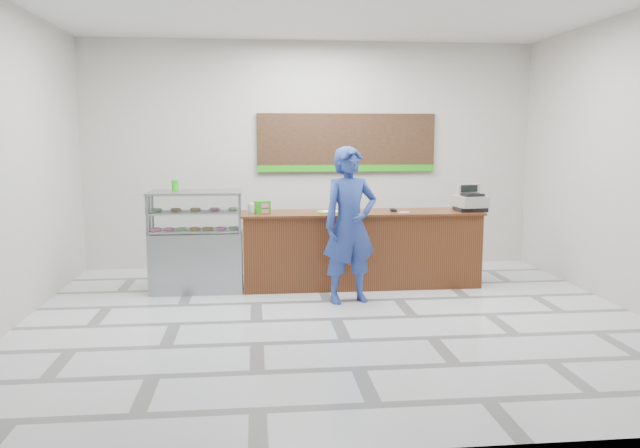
{
  "coord_description": "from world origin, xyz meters",
  "views": [
    {
      "loc": [
        -0.89,
        -6.77,
        2.04
      ],
      "look_at": [
        -0.09,
        0.9,
        0.96
      ],
      "focal_mm": 35.0,
      "sensor_mm": 36.0,
      "label": 1
    }
  ],
  "objects": [
    {
      "name": "floor",
      "position": [
        0.0,
        0.0,
        0.0
      ],
      "size": [
        7.0,
        7.0,
        0.0
      ],
      "primitive_type": "plane",
      "color": "silver",
      "rests_on": "ground"
    },
    {
      "name": "back_wall",
      "position": [
        0.0,
        3.0,
        1.75
      ],
      "size": [
        7.0,
        0.0,
        7.0
      ],
      "primitive_type": "plane",
      "rotation": [
        1.57,
        0.0,
        0.0
      ],
      "color": "beige",
      "rests_on": "floor"
    },
    {
      "name": "sales_counter",
      "position": [
        0.55,
        1.55,
        0.52
      ],
      "size": [
        3.26,
        0.76,
        1.03
      ],
      "color": "#5B2D17",
      "rests_on": "floor"
    },
    {
      "name": "display_case",
      "position": [
        -1.67,
        1.55,
        0.68
      ],
      "size": [
        1.22,
        0.72,
        1.33
      ],
      "color": "gray",
      "rests_on": "floor"
    },
    {
      "name": "menu_board",
      "position": [
        0.55,
        2.96,
        1.93
      ],
      "size": [
        2.8,
        0.06,
        0.9
      ],
      "color": "black",
      "rests_on": "back_wall"
    },
    {
      "name": "cash_register",
      "position": [
        2.05,
        1.48,
        1.17
      ],
      "size": [
        0.44,
        0.46,
        0.36
      ],
      "rotation": [
        0.0,
        0.0,
        0.16
      ],
      "color": "black",
      "rests_on": "sales_counter"
    },
    {
      "name": "card_terminal",
      "position": [
        0.98,
        1.53,
        1.05
      ],
      "size": [
        0.08,
        0.15,
        0.04
      ],
      "primitive_type": "cube",
      "rotation": [
        0.0,
        0.0,
        -0.04
      ],
      "color": "black",
      "rests_on": "sales_counter"
    },
    {
      "name": "serving_tray",
      "position": [
        0.13,
        1.49,
        1.04
      ],
      "size": [
        0.4,
        0.31,
        0.02
      ],
      "rotation": [
        0.0,
        0.0,
        0.11
      ],
      "color": "#6DBD1B",
      "rests_on": "sales_counter"
    },
    {
      "name": "napkin_box",
      "position": [
        -0.83,
        1.66,
        1.09
      ],
      "size": [
        0.16,
        0.16,
        0.11
      ],
      "primitive_type": "cube",
      "rotation": [
        0.0,
        0.0,
        -0.28
      ],
      "color": "white",
      "rests_on": "sales_counter"
    },
    {
      "name": "straw_cup",
      "position": [
        -0.95,
        1.63,
        1.09
      ],
      "size": [
        0.08,
        0.08,
        0.12
      ],
      "primitive_type": "cylinder",
      "color": "silver",
      "rests_on": "sales_counter"
    },
    {
      "name": "promo_box",
      "position": [
        -0.79,
        1.45,
        1.12
      ],
      "size": [
        0.22,
        0.17,
        0.17
      ],
      "primitive_type": "cube",
      "rotation": [
        0.0,
        0.0,
        0.2
      ],
      "color": "#24A514",
      "rests_on": "sales_counter"
    },
    {
      "name": "donut_decal",
      "position": [
        1.11,
        1.42,
        1.03
      ],
      "size": [
        0.16,
        0.16,
        0.0
      ],
      "primitive_type": "cylinder",
      "color": "pink",
      "rests_on": "sales_counter"
    },
    {
      "name": "green_cup_left",
      "position": [
        -1.95,
        1.66,
        1.4
      ],
      "size": [
        0.09,
        0.09,
        0.14
      ],
      "primitive_type": "cylinder",
      "color": "#24A514",
      "rests_on": "display_case"
    },
    {
      "name": "green_cup_right",
      "position": [
        -1.95,
        1.73,
        1.4
      ],
      "size": [
        0.09,
        0.09,
        0.14
      ],
      "primitive_type": "cylinder",
      "color": "#24A514",
      "rests_on": "display_case"
    },
    {
      "name": "customer",
      "position": [
        0.27,
        0.74,
        0.96
      ],
      "size": [
        0.8,
        0.63,
        1.93
      ],
      "primitive_type": "imported",
      "rotation": [
        0.0,
        0.0,
        0.26
      ],
      "color": "navy",
      "rests_on": "floor"
    }
  ]
}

